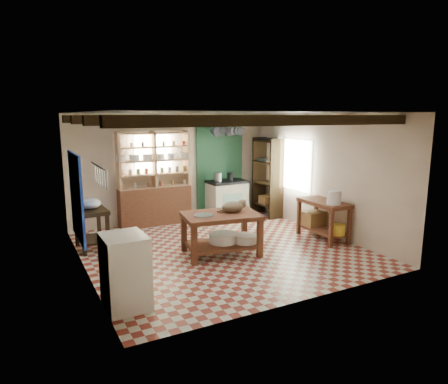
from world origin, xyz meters
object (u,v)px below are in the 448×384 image
prep_table (92,229)px  white_cabinet (125,271)px  work_table (221,234)px  stove (227,199)px  cat (233,207)px  right_counter (323,220)px

prep_table → white_cabinet: (-0.02, -2.67, 0.10)m
work_table → white_cabinet: size_ratio=1.37×
stove → cat: 2.70m
stove → prep_table: bearing=-165.0°
work_table → prep_table: (-2.07, 1.43, 0.01)m
work_table → white_cabinet: (-2.09, -1.25, 0.11)m
prep_table → cat: bearing=-34.2°
prep_table → right_counter: (4.38, -1.59, 0.01)m
white_cabinet → right_counter: bearing=13.0°
prep_table → right_counter: bearing=-22.9°
stove → right_counter: (0.89, -2.58, -0.06)m
prep_table → white_cabinet: 2.68m
stove → cat: size_ratio=2.21×
white_cabinet → work_table: bearing=30.0°
prep_table → white_cabinet: white_cabinet is taller
prep_table → cat: cat is taller
white_cabinet → cat: (2.35, 1.26, 0.38)m
prep_table → right_counter: size_ratio=0.70×
right_counter → stove: bearing=110.7°
stove → white_cabinet: size_ratio=0.96×
stove → prep_table: stove is taller
stove → right_counter: stove is taller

